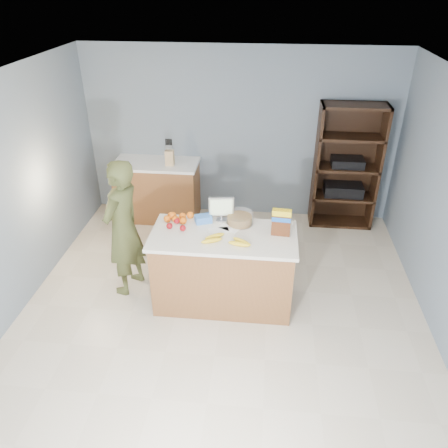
# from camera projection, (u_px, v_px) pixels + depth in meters

# --- Properties ---
(floor) EXTENTS (4.50, 5.00, 0.02)m
(floor) POSITION_uv_depth(u_px,v_px,m) (221.00, 318.00, 4.83)
(floor) COLOR beige
(floor) RESTS_ON ground
(walls) EXTENTS (4.52, 5.02, 2.51)m
(walls) POSITION_uv_depth(u_px,v_px,m) (220.00, 182.00, 3.99)
(walls) COLOR slate
(walls) RESTS_ON ground
(counter_peninsula) EXTENTS (1.56, 0.76, 0.90)m
(counter_peninsula) POSITION_uv_depth(u_px,v_px,m) (224.00, 271.00, 4.87)
(counter_peninsula) COLOR brown
(counter_peninsula) RESTS_ON ground
(back_cabinet) EXTENTS (1.24, 0.62, 0.90)m
(back_cabinet) POSITION_uv_depth(u_px,v_px,m) (158.00, 190.00, 6.60)
(back_cabinet) COLOR brown
(back_cabinet) RESTS_ON ground
(shelving_unit) EXTENTS (0.90, 0.40, 1.80)m
(shelving_unit) POSITION_uv_depth(u_px,v_px,m) (346.00, 168.00, 6.27)
(shelving_unit) COLOR black
(shelving_unit) RESTS_ON ground
(person) EXTENTS (0.55, 0.68, 1.63)m
(person) POSITION_uv_depth(u_px,v_px,m) (123.00, 229.00, 4.90)
(person) COLOR #3F4521
(person) RESTS_ON ground
(knife_block) EXTENTS (0.12, 0.10, 0.31)m
(knife_block) POSITION_uv_depth(u_px,v_px,m) (170.00, 157.00, 6.23)
(knife_block) COLOR tan
(knife_block) RESTS_ON back_cabinet
(envelopes) EXTENTS (0.35, 0.23, 0.00)m
(envelopes) POSITION_uv_depth(u_px,v_px,m) (224.00, 229.00, 4.72)
(envelopes) COLOR white
(envelopes) RESTS_ON counter_peninsula
(bananas) EXTENTS (0.53, 0.25, 0.05)m
(bananas) POSITION_uv_depth(u_px,v_px,m) (227.00, 240.00, 4.48)
(bananas) COLOR gold
(bananas) RESTS_ON counter_peninsula
(apples) EXTENTS (0.22, 0.22, 0.07)m
(apples) POSITION_uv_depth(u_px,v_px,m) (176.00, 225.00, 4.74)
(apples) COLOR maroon
(apples) RESTS_ON counter_peninsula
(oranges) EXTENTS (0.32, 0.21, 0.08)m
(oranges) POSITION_uv_depth(u_px,v_px,m) (178.00, 217.00, 4.87)
(oranges) COLOR orange
(oranges) RESTS_ON counter_peninsula
(blue_carton) EXTENTS (0.21, 0.18, 0.08)m
(blue_carton) POSITION_uv_depth(u_px,v_px,m) (203.00, 219.00, 4.84)
(blue_carton) COLOR blue
(blue_carton) RESTS_ON counter_peninsula
(salad_bowl) EXTENTS (0.30, 0.30, 0.13)m
(salad_bowl) POSITION_uv_depth(u_px,v_px,m) (240.00, 219.00, 4.81)
(salad_bowl) COLOR #267219
(salad_bowl) RESTS_ON counter_peninsula
(tv) EXTENTS (0.28, 0.12, 0.28)m
(tv) POSITION_uv_depth(u_px,v_px,m) (221.00, 208.00, 4.82)
(tv) COLOR silver
(tv) RESTS_ON counter_peninsula
(cereal_box) EXTENTS (0.20, 0.09, 0.30)m
(cereal_box) POSITION_uv_depth(u_px,v_px,m) (281.00, 221.00, 4.54)
(cereal_box) COLOR #592B14
(cereal_box) RESTS_ON counter_peninsula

